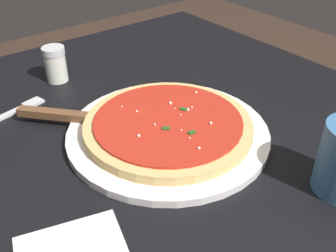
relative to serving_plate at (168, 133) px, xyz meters
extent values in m
cube|color=black|center=(0.43, -0.38, -0.38)|extent=(0.06, 0.06, 0.70)
cube|color=black|center=(0.03, 0.03, -0.02)|extent=(0.95, 0.96, 0.03)
cylinder|color=white|center=(0.00, 0.00, 0.00)|extent=(0.34, 0.34, 0.01)
cylinder|color=#DBB26B|center=(0.00, 0.00, 0.01)|extent=(0.28, 0.28, 0.02)
cylinder|color=red|center=(0.00, 0.00, 0.02)|extent=(0.25, 0.25, 0.00)
sphere|color=#EFEACC|center=(-0.09, 0.01, 0.03)|extent=(0.00, 0.00, 0.00)
sphere|color=#EFEACC|center=(0.02, -0.03, 0.03)|extent=(0.00, 0.00, 0.00)
sphere|color=#EFEACC|center=(0.00, -0.04, 0.03)|extent=(0.01, 0.01, 0.01)
sphere|color=#EFEACC|center=(-0.06, 0.01, 0.03)|extent=(0.00, 0.00, 0.00)
sphere|color=#EFEACC|center=(0.00, -0.05, 0.03)|extent=(0.00, 0.00, 0.00)
sphere|color=#EFEACC|center=(-0.01, 0.07, 0.03)|extent=(0.01, 0.01, 0.01)
sphere|color=#EFEACC|center=(0.05, 0.03, 0.03)|extent=(0.00, 0.00, 0.00)
sphere|color=#EFEACC|center=(-0.05, -0.05, 0.03)|extent=(0.00, 0.00, 0.00)
sphere|color=#EFEACC|center=(0.04, -0.03, 0.03)|extent=(0.01, 0.01, 0.01)
sphere|color=#EFEACC|center=(-0.04, 0.00, 0.03)|extent=(0.00, 0.00, 0.00)
sphere|color=#EFEACC|center=(0.08, 0.04, 0.03)|extent=(0.00, 0.00, 0.00)
sphere|color=#EFEACC|center=(0.04, -0.09, 0.03)|extent=(0.00, 0.00, 0.00)
sphere|color=#EFEACC|center=(0.00, -0.02, 0.03)|extent=(0.00, 0.00, 0.00)
sphere|color=#EFEACC|center=(0.00, 0.03, 0.03)|extent=(0.00, 0.00, 0.00)
cube|color=#23561E|center=(-0.05, -0.01, 0.03)|extent=(0.01, 0.01, 0.00)
cube|color=#23561E|center=(-0.02, 0.02, 0.03)|extent=(0.01, 0.01, 0.00)
cube|color=#23561E|center=(0.01, -0.04, 0.03)|extent=(0.01, 0.01, 0.00)
cube|color=silver|center=(0.07, 0.06, 0.01)|extent=(0.11, 0.11, 0.00)
cube|color=brown|center=(0.15, 0.13, 0.01)|extent=(0.11, 0.10, 0.01)
cube|color=silver|center=(0.24, 0.14, 0.00)|extent=(0.03, 0.04, 0.00)
cylinder|color=silver|center=(0.31, 0.06, 0.02)|extent=(0.04, 0.04, 0.06)
cylinder|color=silver|center=(0.31, 0.06, 0.06)|extent=(0.05, 0.05, 0.01)
camera|label=1|loc=(-0.43, 0.33, 0.38)|focal=42.12mm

